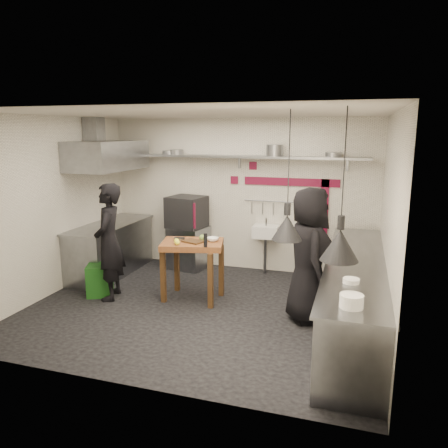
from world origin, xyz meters
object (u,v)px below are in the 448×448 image
(green_bin, at_px, (100,280))
(prep_table, at_px, (193,270))
(chef_right, at_px, (309,255))
(oven_stand, at_px, (189,247))
(combi_oven, at_px, (187,212))
(chef_left, at_px, (109,242))

(green_bin, relative_size, prep_table, 0.54)
(green_bin, relative_size, chef_right, 0.27)
(prep_table, distance_m, chef_right, 1.86)
(oven_stand, height_order, chef_right, chef_right)
(prep_table, bearing_deg, chef_right, -21.23)
(combi_oven, height_order, chef_right, chef_right)
(combi_oven, height_order, chef_left, chef_left)
(chef_right, bearing_deg, chef_left, 73.28)
(oven_stand, height_order, green_bin, oven_stand)
(chef_left, bearing_deg, combi_oven, 144.54)
(oven_stand, bearing_deg, combi_oven, -108.37)
(chef_right, bearing_deg, green_bin, 72.32)
(green_bin, bearing_deg, chef_right, 1.20)
(combi_oven, bearing_deg, chef_right, -23.71)
(oven_stand, relative_size, chef_left, 0.44)
(green_bin, height_order, chef_left, chef_left)
(combi_oven, bearing_deg, green_bin, -104.52)
(prep_table, bearing_deg, oven_stand, 100.27)
(prep_table, relative_size, chef_right, 0.50)
(oven_stand, distance_m, chef_left, 1.96)
(oven_stand, xyz_separation_m, chef_left, (-0.58, -1.80, 0.50))
(chef_left, height_order, chef_right, chef_right)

